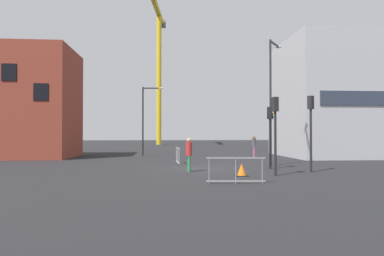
# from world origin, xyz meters

# --- Properties ---
(ground) EXTENTS (160.00, 160.00, 0.00)m
(ground) POSITION_xyz_m (0.00, 0.00, 0.00)
(ground) COLOR black
(brick_building) EXTENTS (7.81, 6.64, 9.19)m
(brick_building) POSITION_xyz_m (-13.89, 10.19, 4.60)
(brick_building) COLOR brown
(brick_building) RESTS_ON ground
(office_block) EXTENTS (13.73, 9.30, 10.26)m
(office_block) POSITION_xyz_m (15.26, 9.74, 5.13)
(office_block) COLOR #B7B7BC
(office_block) RESTS_ON ground
(construction_crane) EXTENTS (2.81, 17.47, 24.05)m
(construction_crane) POSITION_xyz_m (-3.31, 41.23, 15.86)
(construction_crane) COLOR yellow
(construction_crane) RESTS_ON ground
(streetlamp_tall) EXTENTS (1.27, 1.51, 8.04)m
(streetlamp_tall) POSITION_xyz_m (4.65, 1.68, 4.70)
(streetlamp_tall) COLOR #2D2D30
(streetlamp_tall) RESTS_ON ground
(streetlamp_short) EXTENTS (1.91, 0.32, 6.25)m
(streetlamp_short) POSITION_xyz_m (-3.91, 11.39, 3.77)
(streetlamp_short) COLOR #232326
(streetlamp_short) RESTS_ON ground
(traffic_light_crosswalk) EXTENTS (0.38, 0.36, 4.04)m
(traffic_light_crosswalk) POSITION_xyz_m (5.54, -2.15, 2.71)
(traffic_light_crosswalk) COLOR #232326
(traffic_light_crosswalk) RESTS_ON ground
(traffic_light_corner) EXTENTS (0.28, 0.39, 3.82)m
(traffic_light_corner) POSITION_xyz_m (3.16, -3.48, 2.58)
(traffic_light_corner) COLOR #232326
(traffic_light_corner) RESTS_ON ground
(traffic_light_median) EXTENTS (0.37, 0.36, 3.58)m
(traffic_light_median) POSITION_xyz_m (3.88, -0.42, 2.43)
(traffic_light_median) COLOR black
(traffic_light_median) RESTS_ON ground
(pedestrian_walking) EXTENTS (0.34, 0.34, 1.86)m
(pedestrian_walking) POSITION_xyz_m (5.40, 8.87, 1.09)
(pedestrian_walking) COLOR #D14C8C
(pedestrian_walking) RESTS_ON ground
(pedestrian_waiting) EXTENTS (0.34, 0.34, 1.81)m
(pedestrian_waiting) POSITION_xyz_m (-0.90, -1.50, 1.06)
(pedestrian_waiting) COLOR #2D844C
(pedestrian_waiting) RESTS_ON ground
(safety_barrier_mid_span) EXTENTS (0.17, 2.12, 1.08)m
(safety_barrier_mid_span) POSITION_xyz_m (-1.31, 3.29, 0.56)
(safety_barrier_mid_span) COLOR #B2B5BA
(safety_barrier_mid_span) RESTS_ON ground
(safety_barrier_rear) EXTENTS (2.43, 0.21, 1.08)m
(safety_barrier_rear) POSITION_xyz_m (0.72, -5.85, 0.56)
(safety_barrier_rear) COLOR gray
(safety_barrier_rear) RESTS_ON ground
(traffic_cone_striped) EXTENTS (0.60, 0.60, 0.61)m
(traffic_cone_striped) POSITION_xyz_m (1.52, -3.41, 0.28)
(traffic_cone_striped) COLOR black
(traffic_cone_striped) RESTS_ON ground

